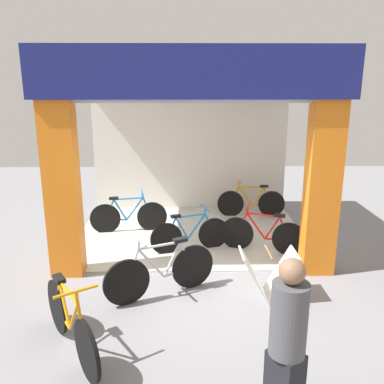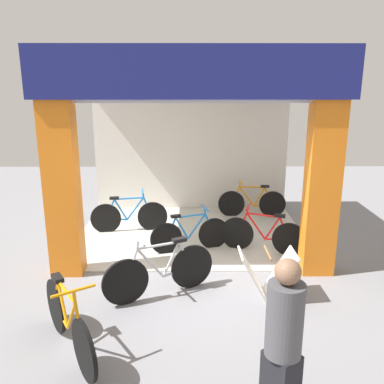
{
  "view_description": "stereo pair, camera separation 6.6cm",
  "coord_description": "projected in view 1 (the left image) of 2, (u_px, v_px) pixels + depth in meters",
  "views": [
    {
      "loc": [
        -0.12,
        -6.29,
        3.13
      ],
      "look_at": [
        0.0,
        0.89,
        1.15
      ],
      "focal_mm": 38.4,
      "sensor_mm": 36.0,
      "label": 1
    },
    {
      "loc": [
        -0.06,
        -6.29,
        3.13
      ],
      "look_at": [
        0.0,
        0.89,
        1.15
      ],
      "focal_mm": 38.4,
      "sensor_mm": 36.0,
      "label": 2
    }
  ],
  "objects": [
    {
      "name": "ground_plane",
      "position": [
        193.0,
        272.0,
        6.9
      ],
      "size": [
        17.29,
        17.29,
        0.0
      ],
      "primitive_type": "plane",
      "color": "gray",
      "rests_on": "ground"
    },
    {
      "name": "shop_facade",
      "position": [
        191.0,
        144.0,
        8.01
      ],
      "size": [
        4.85,
        3.88,
        3.61
      ],
      "color": "beige",
      "rests_on": "ground"
    },
    {
      "name": "bicycle_inside_0",
      "position": [
        129.0,
        216.0,
        8.62
      ],
      "size": [
        1.6,
        0.44,
        0.88
      ],
      "color": "black",
      "rests_on": "ground"
    },
    {
      "name": "bicycle_inside_1",
      "position": [
        190.0,
        234.0,
        7.66
      ],
      "size": [
        1.48,
        0.52,
        0.84
      ],
      "color": "black",
      "rests_on": "ground"
    },
    {
      "name": "bicycle_inside_2",
      "position": [
        251.0,
        202.0,
        9.6
      ],
      "size": [
        1.58,
        0.43,
        0.87
      ],
      "color": "black",
      "rests_on": "ground"
    },
    {
      "name": "bicycle_inside_3",
      "position": [
        263.0,
        234.0,
        7.61
      ],
      "size": [
        1.53,
        0.58,
        0.88
      ],
      "color": "black",
      "rests_on": "ground"
    },
    {
      "name": "bicycle_parked_0",
      "position": [
        70.0,
        323.0,
        4.77
      ],
      "size": [
        0.99,
        1.5,
        0.97
      ],
      "color": "black",
      "rests_on": "ground"
    },
    {
      "name": "bicycle_parked_1",
      "position": [
        161.0,
        272.0,
        6.06
      ],
      "size": [
        1.59,
        0.85,
        0.97
      ],
      "color": "black",
      "rests_on": "ground"
    },
    {
      "name": "sandwich_board_sign",
      "position": [
        268.0,
        275.0,
        6.0
      ],
      "size": [
        0.83,
        0.53,
        0.74
      ],
      "color": "silver",
      "rests_on": "ground"
    },
    {
      "name": "pedestrian_1",
      "position": [
        287.0,
        346.0,
        3.59
      ],
      "size": [
        0.45,
        0.45,
        1.7
      ],
      "color": "black",
      "rests_on": "ground"
    }
  ]
}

